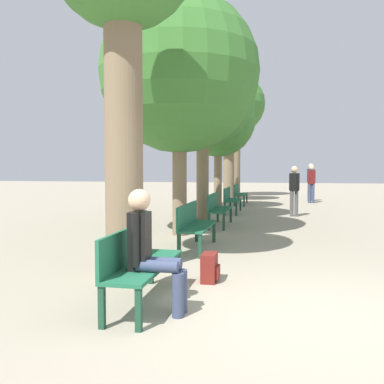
{
  "coord_description": "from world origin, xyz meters",
  "views": [
    {
      "loc": [
        -0.3,
        -4.55,
        1.57
      ],
      "look_at": [
        -2.26,
        5.33,
        0.99
      ],
      "focal_mm": 40.0,
      "sensor_mm": 36.0,
      "label": 1
    }
  ],
  "objects_px": {
    "bench_row_2": "(217,207)",
    "bench_row_1": "(194,222)",
    "tree_row_5": "(235,106)",
    "pedestrian_far": "(294,188)",
    "tree_row_2": "(203,95)",
    "tree_row_4": "(229,125)",
    "tree_row_3": "(218,120)",
    "person_seated": "(150,248)",
    "bench_row_4": "(239,192)",
    "pedestrian_mid": "(311,181)",
    "backpack": "(210,268)",
    "pedestrian_near": "(311,180)",
    "tree_row_1": "(179,74)",
    "bench_row_0": "(138,259)",
    "bench_row_3": "(230,198)"
  },
  "relations": [
    {
      "from": "bench_row_2",
      "to": "bench_row_1",
      "type": "bearing_deg",
      "value": -90.0
    },
    {
      "from": "tree_row_5",
      "to": "pedestrian_far",
      "type": "relative_size",
      "value": 4.04
    },
    {
      "from": "tree_row_2",
      "to": "tree_row_4",
      "type": "xyz_separation_m",
      "value": [
        0.0,
        7.2,
        -0.17
      ]
    },
    {
      "from": "tree_row_3",
      "to": "pedestrian_far",
      "type": "relative_size",
      "value": 2.98
    },
    {
      "from": "tree_row_4",
      "to": "person_seated",
      "type": "relative_size",
      "value": 3.65
    },
    {
      "from": "bench_row_4",
      "to": "pedestrian_mid",
      "type": "bearing_deg",
      "value": 26.15
    },
    {
      "from": "tree_row_4",
      "to": "backpack",
      "type": "height_order",
      "value": "tree_row_4"
    },
    {
      "from": "pedestrian_near",
      "to": "pedestrian_mid",
      "type": "bearing_deg",
      "value": -92.7
    },
    {
      "from": "pedestrian_near",
      "to": "pedestrian_far",
      "type": "xyz_separation_m",
      "value": [
        -1.0,
        -6.53,
        -0.08
      ]
    },
    {
      "from": "tree_row_3",
      "to": "tree_row_4",
      "type": "distance_m",
      "value": 3.77
    },
    {
      "from": "bench_row_2",
      "to": "tree_row_4",
      "type": "bearing_deg",
      "value": 94.29
    },
    {
      "from": "tree_row_4",
      "to": "backpack",
      "type": "distance_m",
      "value": 14.67
    },
    {
      "from": "bench_row_4",
      "to": "tree_row_1",
      "type": "bearing_deg",
      "value": -94.43
    },
    {
      "from": "bench_row_1",
      "to": "tree_row_4",
      "type": "height_order",
      "value": "tree_row_4"
    },
    {
      "from": "bench_row_4",
      "to": "tree_row_4",
      "type": "height_order",
      "value": "tree_row_4"
    },
    {
      "from": "bench_row_0",
      "to": "bench_row_3",
      "type": "relative_size",
      "value": 1.0
    },
    {
      "from": "bench_row_0",
      "to": "tree_row_4",
      "type": "relative_size",
      "value": 0.36
    },
    {
      "from": "tree_row_5",
      "to": "pedestrian_mid",
      "type": "xyz_separation_m",
      "value": [
        3.71,
        -3.5,
        -3.88
      ]
    },
    {
      "from": "bench_row_2",
      "to": "backpack",
      "type": "relative_size",
      "value": 4.46
    },
    {
      "from": "bench_row_4",
      "to": "tree_row_4",
      "type": "xyz_separation_m",
      "value": [
        -0.65,
        1.96,
        3.04
      ]
    },
    {
      "from": "tree_row_3",
      "to": "tree_row_5",
      "type": "bearing_deg",
      "value": 90.0
    },
    {
      "from": "tree_row_3",
      "to": "tree_row_5",
      "type": "relative_size",
      "value": 0.74
    },
    {
      "from": "bench_row_4",
      "to": "pedestrian_near",
      "type": "relative_size",
      "value": 1.0
    },
    {
      "from": "tree_row_1",
      "to": "pedestrian_near",
      "type": "height_order",
      "value": "tree_row_1"
    },
    {
      "from": "tree_row_5",
      "to": "pedestrian_far",
      "type": "bearing_deg",
      "value": -72.95
    },
    {
      "from": "bench_row_3",
      "to": "person_seated",
      "type": "distance_m",
      "value": 10.29
    },
    {
      "from": "person_seated",
      "to": "backpack",
      "type": "xyz_separation_m",
      "value": [
        0.43,
        1.37,
        -0.52
      ]
    },
    {
      "from": "tree_row_1",
      "to": "pedestrian_far",
      "type": "height_order",
      "value": "tree_row_1"
    },
    {
      "from": "tree_row_5",
      "to": "pedestrian_near",
      "type": "distance_m",
      "value": 5.9
    },
    {
      "from": "bench_row_3",
      "to": "pedestrian_mid",
      "type": "distance_m",
      "value": 5.74
    },
    {
      "from": "bench_row_3",
      "to": "tree_row_5",
      "type": "relative_size",
      "value": 0.27
    },
    {
      "from": "tree_row_4",
      "to": "pedestrian_near",
      "type": "bearing_deg",
      "value": 8.88
    },
    {
      "from": "tree_row_4",
      "to": "pedestrian_far",
      "type": "relative_size",
      "value": 3.03
    },
    {
      "from": "tree_row_1",
      "to": "pedestrian_near",
      "type": "relative_size",
      "value": 3.18
    },
    {
      "from": "bench_row_2",
      "to": "tree_row_3",
      "type": "distance_m",
      "value": 5.67
    },
    {
      "from": "bench_row_0",
      "to": "person_seated",
      "type": "height_order",
      "value": "person_seated"
    },
    {
      "from": "pedestrian_near",
      "to": "bench_row_3",
      "type": "bearing_deg",
      "value": -117.87
    },
    {
      "from": "bench_row_0",
      "to": "pedestrian_far",
      "type": "distance_m",
      "value": 9.6
    },
    {
      "from": "pedestrian_mid",
      "to": "pedestrian_far",
      "type": "height_order",
      "value": "pedestrian_mid"
    },
    {
      "from": "backpack",
      "to": "pedestrian_far",
      "type": "distance_m",
      "value": 8.43
    },
    {
      "from": "tree_row_1",
      "to": "tree_row_4",
      "type": "bearing_deg",
      "value": 90.0
    },
    {
      "from": "bench_row_4",
      "to": "tree_row_3",
      "type": "bearing_deg",
      "value": -109.79
    },
    {
      "from": "tree_row_4",
      "to": "person_seated",
      "type": "height_order",
      "value": "tree_row_4"
    },
    {
      "from": "bench_row_2",
      "to": "tree_row_1",
      "type": "distance_m",
      "value": 3.67
    },
    {
      "from": "bench_row_2",
      "to": "tree_row_1",
      "type": "xyz_separation_m",
      "value": [
        -0.65,
        -1.7,
        3.19
      ]
    },
    {
      "from": "pedestrian_far",
      "to": "bench_row_4",
      "type": "bearing_deg",
      "value": 117.91
    },
    {
      "from": "bench_row_2",
      "to": "person_seated",
      "type": "distance_m",
      "value": 6.96
    },
    {
      "from": "tree_row_2",
      "to": "tree_row_5",
      "type": "relative_size",
      "value": 0.82
    },
    {
      "from": "bench_row_1",
      "to": "person_seated",
      "type": "distance_m",
      "value": 3.63
    },
    {
      "from": "tree_row_1",
      "to": "pedestrian_far",
      "type": "xyz_separation_m",
      "value": [
        2.76,
        4.38,
        -2.78
      ]
    }
  ]
}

